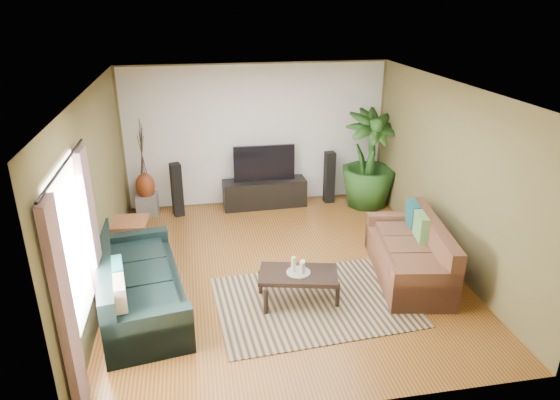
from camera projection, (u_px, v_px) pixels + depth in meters
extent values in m
plane|color=#915B25|center=(282.00, 270.00, 7.48)|extent=(5.50, 5.50, 0.00)
plane|color=white|center=(283.00, 88.00, 6.46)|extent=(5.50, 5.50, 0.00)
plane|color=brown|center=(256.00, 136.00, 9.48)|extent=(5.00, 0.00, 5.00)
plane|color=brown|center=(338.00, 291.00, 4.46)|extent=(5.00, 0.00, 5.00)
plane|color=brown|center=(96.00, 197.00, 6.56)|extent=(0.00, 5.50, 5.50)
plane|color=brown|center=(448.00, 175.00, 7.38)|extent=(0.00, 5.50, 5.50)
plane|color=white|center=(257.00, 136.00, 9.47)|extent=(4.90, 0.00, 4.90)
plane|color=white|center=(72.00, 250.00, 5.09)|extent=(0.00, 1.80, 1.80)
cube|color=gray|center=(65.00, 312.00, 4.51)|extent=(0.08, 0.35, 2.20)
cube|color=gray|center=(93.00, 239.00, 5.88)|extent=(0.08, 0.35, 2.20)
cylinder|color=black|center=(63.00, 166.00, 4.76)|extent=(0.03, 1.90, 0.03)
cube|color=black|center=(140.00, 279.00, 6.42)|extent=(1.34, 2.42, 0.85)
cube|color=brown|center=(408.00, 250.00, 7.16)|extent=(1.17, 2.06, 0.85)
cube|color=tan|center=(314.00, 301.00, 6.69)|extent=(2.70, 2.00, 0.01)
cube|color=black|center=(298.00, 286.00, 6.65)|extent=(1.13, 0.78, 0.42)
cylinder|color=gray|center=(298.00, 272.00, 6.57)|extent=(0.32, 0.32, 0.01)
cylinder|color=beige|center=(294.00, 264.00, 6.55)|extent=(0.07, 0.07, 0.21)
cylinder|color=beige|center=(302.00, 268.00, 6.51)|extent=(0.07, 0.07, 0.16)
cylinder|color=beige|center=(303.00, 265.00, 6.61)|extent=(0.07, 0.07, 0.13)
cube|color=black|center=(265.00, 193.00, 9.68)|extent=(1.60, 0.52, 0.53)
cube|color=black|center=(264.00, 163.00, 9.45)|extent=(1.16, 0.06, 0.69)
cube|color=black|center=(177.00, 190.00, 9.18)|extent=(0.23, 0.24, 1.01)
cube|color=black|center=(329.00, 177.00, 9.79)|extent=(0.19, 0.21, 1.02)
imported|color=#1F4617|center=(369.00, 160.00, 9.46)|extent=(1.24, 1.24, 1.86)
cylinder|color=black|center=(366.00, 198.00, 9.77)|extent=(0.34, 0.34, 0.27)
cube|color=gray|center=(147.00, 204.00, 9.34)|extent=(0.39, 0.39, 0.38)
ellipsoid|color=brown|center=(145.00, 186.00, 9.20)|extent=(0.35, 0.35, 0.49)
cube|color=brown|center=(131.00, 238.00, 7.80)|extent=(0.61, 0.61, 0.59)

